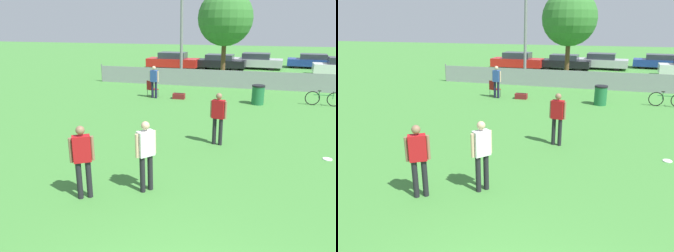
% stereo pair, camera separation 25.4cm
% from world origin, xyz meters
% --- Properties ---
extents(fence_backline, '(19.95, 0.07, 1.21)m').
position_xyz_m(fence_backline, '(0.00, 18.00, 0.55)').
color(fence_backline, gray).
rests_on(fence_backline, ground_plane).
extents(light_pole, '(0.90, 0.36, 8.73)m').
position_xyz_m(light_pole, '(-4.72, 19.85, 5.13)').
color(light_pole, gray).
rests_on(light_pole, ground_plane).
extents(tree_near_pole, '(3.77, 3.77, 6.13)m').
position_xyz_m(tree_near_pole, '(-1.94, 21.00, 4.23)').
color(tree_near_pole, brown).
rests_on(tree_near_pole, ground_plane).
extents(player_receiver_white, '(0.42, 0.44, 1.76)m').
position_xyz_m(player_receiver_white, '(-1.81, 4.01, 1.02)').
color(player_receiver_white, black).
rests_on(player_receiver_white, ground_plane).
extents(player_thrower_red, '(0.48, 0.40, 1.76)m').
position_xyz_m(player_thrower_red, '(-3.08, 3.31, 1.02)').
color(player_thrower_red, black).
rests_on(player_thrower_red, ground_plane).
extents(player_defender_red, '(0.55, 0.29, 1.76)m').
position_xyz_m(player_defender_red, '(-0.57, 7.67, 1.02)').
color(player_defender_red, black).
rests_on(player_defender_red, ground_plane).
extents(spectator_in_blue, '(0.53, 0.27, 1.73)m').
position_xyz_m(spectator_in_blue, '(-4.82, 13.94, 1.00)').
color(spectator_in_blue, '#191933').
rests_on(spectator_in_blue, ground_plane).
extents(frisbee_disc, '(0.27, 0.27, 0.03)m').
position_xyz_m(frisbee_disc, '(2.80, 7.27, 0.01)').
color(frisbee_disc, white).
rests_on(frisbee_disc, ground_plane).
extents(folding_chair_sideline, '(0.62, 0.63, 0.91)m').
position_xyz_m(folding_chair_sideline, '(-5.04, 14.13, 0.51)').
color(folding_chair_sideline, '#333338').
rests_on(folding_chair_sideline, ground_plane).
extents(bicycle_sideline, '(1.71, 0.44, 0.75)m').
position_xyz_m(bicycle_sideline, '(3.76, 14.51, 0.36)').
color(bicycle_sideline, black).
rests_on(bicycle_sideline, ground_plane).
extents(trash_bin, '(0.64, 0.64, 0.97)m').
position_xyz_m(trash_bin, '(0.64, 13.96, 0.49)').
color(trash_bin, '#1E6638').
rests_on(trash_bin, ground_plane).
extents(gear_bag_sideline, '(0.64, 0.35, 0.31)m').
position_xyz_m(gear_bag_sideline, '(-3.48, 14.12, 0.14)').
color(gear_bag_sideline, maroon).
rests_on(gear_bag_sideline, ground_plane).
extents(parked_car_red, '(4.56, 1.88, 1.43)m').
position_xyz_m(parked_car_red, '(-6.96, 26.00, 0.69)').
color(parked_car_red, black).
rests_on(parked_car_red, ground_plane).
extents(parked_car_dark, '(4.60, 1.96, 1.30)m').
position_xyz_m(parked_car_dark, '(-2.85, 26.59, 0.65)').
color(parked_car_dark, black).
rests_on(parked_car_dark, ground_plane).
extents(parked_car_silver, '(4.65, 2.15, 1.38)m').
position_xyz_m(parked_car_silver, '(0.23, 27.87, 0.68)').
color(parked_car_silver, black).
rests_on(parked_car_silver, ground_plane).
extents(parked_car_blue, '(4.47, 2.17, 1.27)m').
position_xyz_m(parked_car_blue, '(5.19, 29.64, 0.63)').
color(parked_car_blue, black).
rests_on(parked_car_blue, ground_plane).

